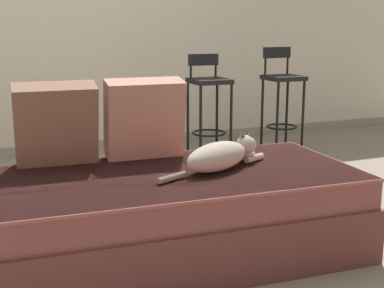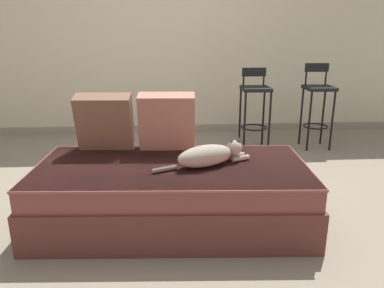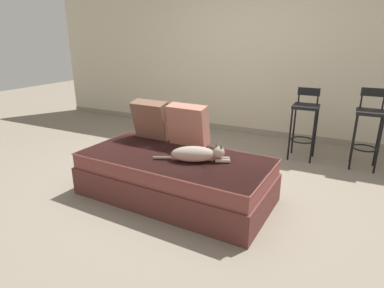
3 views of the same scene
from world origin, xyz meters
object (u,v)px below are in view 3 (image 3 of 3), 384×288
at_px(throw_pillow_middle, 188,125).
at_px(bar_stool_near_window, 305,117).
at_px(throw_pillow_corner, 152,120).
at_px(cat, 196,154).
at_px(bar_stool_by_doorway, 369,122).
at_px(couch, 175,176).

distance_m(throw_pillow_middle, bar_stool_near_window, 1.73).
distance_m(throw_pillow_corner, bar_stool_near_window, 2.03).
height_order(cat, bar_stool_near_window, bar_stool_near_window).
xyz_separation_m(throw_pillow_middle, cat, (0.29, -0.39, -0.15)).
height_order(throw_pillow_middle, bar_stool_near_window, bar_stool_near_window).
distance_m(bar_stool_near_window, bar_stool_by_doorway, 0.75).
distance_m(throw_pillow_corner, bar_stool_by_doorway, 2.64).
bearing_deg(cat, couch, 173.95).
bearing_deg(couch, throw_pillow_corner, 142.67).
bearing_deg(bar_stool_by_doorway, bar_stool_near_window, -179.94).
relative_size(throw_pillow_middle, bar_stool_by_doorway, 0.46).
bearing_deg(bar_stool_by_doorway, throw_pillow_corner, -148.85).
bearing_deg(throw_pillow_corner, couch, -37.33).
distance_m(couch, bar_stool_by_doorway, 2.50).
bearing_deg(bar_stool_by_doorway, couch, -134.77).
relative_size(couch, throw_pillow_middle, 4.37).
distance_m(throw_pillow_middle, cat, 0.51).
relative_size(cat, bar_stool_near_window, 0.76).
xyz_separation_m(throw_pillow_corner, throw_pillow_middle, (0.48, -0.02, 0.00)).
bearing_deg(throw_pillow_middle, throw_pillow_corner, 177.06).
xyz_separation_m(throw_pillow_middle, bar_stool_near_window, (1.02, 1.39, -0.10)).
bearing_deg(throw_pillow_corner, cat, -28.43).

